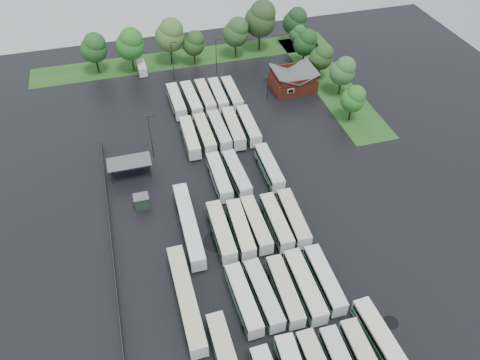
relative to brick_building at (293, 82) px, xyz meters
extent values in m
plane|color=black|center=(-24.00, -42.77, -1.87)|extent=(160.00, 160.00, 0.00)
cube|color=maroon|center=(0.00, 0.03, -0.17)|extent=(10.00, 8.00, 3.40)
cube|color=#4C4F51|center=(-2.50, 0.03, 2.43)|extent=(5.07, 8.60, 2.19)
cube|color=#4C4F51|center=(2.50, 0.03, 2.43)|extent=(5.07, 8.60, 2.19)
cube|color=maroon|center=(0.00, -3.97, 2.03)|extent=(9.00, 0.20, 1.20)
cube|color=silver|center=(-2.00, -4.02, 0.13)|extent=(1.60, 0.12, 1.20)
cylinder|color=#2D2D30|center=(-44.80, -22.77, -0.17)|extent=(0.16, 0.16, 3.40)
cylinder|color=#2D2D30|center=(-37.60, -22.77, -0.17)|extent=(0.16, 0.16, 3.40)
cylinder|color=#2D2D30|center=(-44.80, -19.57, -0.17)|extent=(0.16, 0.16, 3.40)
cylinder|color=#2D2D30|center=(-37.60, -19.57, -0.17)|extent=(0.16, 0.16, 3.40)
cube|color=#4C4F51|center=(-41.20, -21.17, 1.63)|extent=(8.20, 4.20, 0.15)
cube|color=navy|center=(-41.20, -19.27, -0.27)|extent=(7.60, 0.08, 2.60)
cube|color=#1D3323|center=(-40.20, -30.17, -0.62)|extent=(2.50, 2.00, 2.50)
cube|color=#4C4F51|center=(-40.20, -30.17, 0.69)|extent=(2.70, 2.20, 0.12)
cube|color=#205019|center=(-22.00, 22.03, -1.86)|extent=(80.00, 10.00, 0.01)
cube|color=#205019|center=(10.00, 0.03, -1.86)|extent=(10.00, 50.00, 0.01)
cube|color=#2D2D30|center=(-46.20, -34.77, -1.27)|extent=(0.10, 50.00, 1.20)
cylinder|color=black|center=(-25.16, -64.64, -1.41)|extent=(2.58, 0.97, 0.97)
cylinder|color=black|center=(-21.90, -64.68, -1.43)|extent=(2.49, 0.94, 0.94)
cylinder|color=black|center=(-18.78, -65.01, -1.43)|extent=(2.46, 0.92, 0.92)
cube|color=beige|center=(-15.56, -68.49, 1.27)|extent=(2.48, 11.26, 0.12)
cylinder|color=black|center=(-15.56, -64.78, -1.43)|extent=(2.46, 0.93, 0.93)
cube|color=silver|center=(-28.32, -54.93, -0.11)|extent=(2.82, 11.65, 2.65)
cube|color=black|center=(-28.32, -54.93, 0.42)|extent=(2.86, 11.19, 0.85)
cube|color=#136926|center=(-28.32, -54.93, -0.69)|extent=(2.86, 11.42, 0.58)
cube|color=silver|center=(-28.32, -54.93, 1.27)|extent=(2.71, 11.30, 0.12)
cylinder|color=black|center=(-28.32, -58.64, -1.43)|extent=(2.46, 0.93, 0.93)
cylinder|color=black|center=(-28.32, -51.23, -1.43)|extent=(2.46, 0.93, 0.93)
cube|color=silver|center=(-25.24, -54.92, -0.11)|extent=(2.94, 11.62, 2.64)
cube|color=black|center=(-25.24, -54.92, 0.41)|extent=(2.97, 11.16, 0.84)
cube|color=#1C6F35|center=(-25.24, -54.92, -0.70)|extent=(2.97, 11.39, 0.58)
cube|color=beige|center=(-25.24, -54.92, 1.25)|extent=(2.82, 11.27, 0.12)
cylinder|color=black|center=(-25.24, -58.60, -1.43)|extent=(2.45, 0.92, 0.92)
cylinder|color=black|center=(-25.24, -51.23, -1.43)|extent=(2.45, 0.92, 0.92)
cube|color=silver|center=(-21.98, -55.15, -0.11)|extent=(2.62, 11.57, 2.64)
cube|color=black|center=(-21.98, -55.15, 0.42)|extent=(2.67, 11.11, 0.85)
cube|color=#1B692F|center=(-21.98, -55.15, -0.69)|extent=(2.66, 11.34, 0.58)
cube|color=beige|center=(-21.98, -55.15, 1.26)|extent=(2.51, 11.22, 0.12)
cylinder|color=black|center=(-21.98, -58.84, -1.43)|extent=(2.45, 0.92, 0.92)
cylinder|color=black|center=(-21.98, -51.46, -1.43)|extent=(2.45, 0.92, 0.92)
cube|color=silver|center=(-18.83, -55.23, -0.02)|extent=(2.60, 12.18, 2.79)
cube|color=black|center=(-18.83, -55.23, 0.54)|extent=(2.65, 11.70, 0.89)
cube|color=#1F7832|center=(-18.83, -55.23, -0.63)|extent=(2.65, 11.94, 0.61)
cube|color=beige|center=(-18.83, -55.23, 1.43)|extent=(2.49, 11.82, 0.12)
cylinder|color=black|center=(-18.83, -59.13, -1.41)|extent=(2.59, 0.97, 0.97)
cylinder|color=black|center=(-18.83, -51.34, -1.41)|extent=(2.59, 0.97, 0.97)
cube|color=silver|center=(-15.48, -54.91, -0.10)|extent=(2.52, 11.61, 2.65)
cube|color=black|center=(-15.48, -54.91, 0.43)|extent=(2.58, 11.14, 0.85)
cube|color=#156F29|center=(-15.48, -54.91, -0.69)|extent=(2.57, 11.38, 0.58)
cube|color=silver|center=(-15.48, -54.91, 1.27)|extent=(2.42, 11.26, 0.12)
cylinder|color=black|center=(-15.48, -58.61, -1.43)|extent=(2.46, 0.93, 0.93)
cylinder|color=black|center=(-15.48, -51.20, -1.43)|extent=(2.46, 0.93, 0.93)
cube|color=silver|center=(-28.29, -41.42, -0.03)|extent=(2.57, 12.10, 2.77)
cube|color=black|center=(-28.29, -41.42, 0.53)|extent=(2.63, 11.62, 0.89)
cube|color=#0D7020|center=(-28.29, -41.42, -0.64)|extent=(2.62, 11.86, 0.61)
cube|color=beige|center=(-28.29, -41.42, 1.41)|extent=(2.47, 11.74, 0.12)
cylinder|color=black|center=(-28.29, -45.28, -1.41)|extent=(2.57, 0.97, 0.97)
cylinder|color=black|center=(-28.29, -37.55, -1.41)|extent=(2.57, 0.97, 0.97)
cube|color=silver|center=(-25.01, -41.67, -0.08)|extent=(2.82, 11.80, 2.69)
cube|color=black|center=(-25.01, -41.67, 0.46)|extent=(2.87, 11.34, 0.86)
cube|color=#066721|center=(-25.01, -41.67, -0.67)|extent=(2.86, 11.57, 0.59)
cube|color=beige|center=(-25.01, -41.67, 1.31)|extent=(2.71, 11.45, 0.12)
cylinder|color=black|center=(-25.01, -45.43, -1.43)|extent=(2.49, 0.94, 0.94)
cylinder|color=black|center=(-25.01, -37.92, -1.43)|extent=(2.49, 0.94, 0.94)
cube|color=silver|center=(-22.16, -41.35, -0.12)|extent=(2.45, 11.52, 2.64)
cube|color=black|center=(-22.16, -41.35, 0.41)|extent=(2.51, 11.06, 0.84)
cube|color=#156F2E|center=(-22.16, -41.35, -0.70)|extent=(2.50, 11.29, 0.58)
cube|color=beige|center=(-22.16, -41.35, 1.25)|extent=(2.35, 11.18, 0.12)
cylinder|color=black|center=(-22.16, -45.04, -1.43)|extent=(2.45, 0.92, 0.92)
cylinder|color=black|center=(-22.16, -37.67, -1.43)|extent=(2.45, 0.92, 0.92)
cube|color=silver|center=(-18.69, -41.79, -0.09)|extent=(2.52, 11.69, 2.67)
cube|color=black|center=(-18.69, -41.79, 0.44)|extent=(2.58, 11.22, 0.86)
cube|color=#1A672F|center=(-18.69, -41.79, -0.68)|extent=(2.57, 11.45, 0.59)
cube|color=beige|center=(-18.69, -41.79, 1.29)|extent=(2.42, 11.34, 0.12)
cylinder|color=black|center=(-18.69, -45.52, -1.43)|extent=(2.48, 0.93, 0.93)
cylinder|color=black|center=(-18.69, -38.05, -1.43)|extent=(2.48, 0.93, 0.93)
cube|color=silver|center=(-15.57, -41.76, -0.06)|extent=(2.94, 11.96, 2.72)
cube|color=black|center=(-15.57, -41.76, 0.48)|extent=(2.98, 11.49, 0.87)
cube|color=#156E2B|center=(-15.57, -41.76, -0.66)|extent=(2.98, 11.72, 0.60)
cube|color=beige|center=(-15.57, -41.76, 1.35)|extent=(2.83, 11.60, 0.12)
cylinder|color=black|center=(-15.57, -45.56, -1.42)|extent=(2.52, 0.95, 0.95)
cylinder|color=black|center=(-15.57, -37.96, -1.42)|extent=(2.52, 0.95, 0.95)
cube|color=silver|center=(-25.32, -28.09, -0.07)|extent=(2.49, 11.78, 2.70)
cube|color=black|center=(-25.32, -28.09, 0.47)|extent=(2.54, 11.31, 0.86)
cube|color=#196F2A|center=(-25.32, -28.09, -0.67)|extent=(2.54, 11.55, 0.59)
cube|color=silver|center=(-25.32, -28.09, 1.32)|extent=(2.39, 11.43, 0.12)
cylinder|color=black|center=(-25.32, -31.86, -1.42)|extent=(2.50, 0.94, 0.94)
cylinder|color=black|center=(-25.32, -24.32, -1.42)|extent=(2.50, 0.94, 0.94)
cube|color=silver|center=(-21.93, -28.24, -0.09)|extent=(2.87, 11.74, 2.67)
cube|color=black|center=(-21.93, -28.24, 0.44)|extent=(2.91, 11.28, 0.85)
cube|color=#16772D|center=(-21.93, -28.24, -0.68)|extent=(2.91, 11.51, 0.59)
cube|color=silver|center=(-21.93, -28.24, 1.29)|extent=(2.76, 11.39, 0.12)
cylinder|color=black|center=(-21.93, -31.97, -1.43)|extent=(2.48, 0.93, 0.93)
cylinder|color=black|center=(-21.93, -24.51, -1.43)|extent=(2.48, 0.93, 0.93)
cube|color=silver|center=(-15.40, -28.08, -0.08)|extent=(2.53, 11.78, 2.70)
cube|color=black|center=(-15.40, -28.08, 0.46)|extent=(2.58, 11.31, 0.86)
cube|color=#0D6E27|center=(-15.40, -28.08, -0.67)|extent=(2.57, 11.55, 0.59)
cube|color=silver|center=(-15.40, -28.08, 1.32)|extent=(2.43, 11.43, 0.12)
cylinder|color=black|center=(-15.40, -31.84, -1.42)|extent=(2.50, 0.94, 0.94)
cylinder|color=black|center=(-15.40, -24.31, -1.42)|extent=(2.50, 0.94, 0.94)
cube|color=silver|center=(-28.22, -14.67, -0.07)|extent=(2.67, 11.88, 2.71)
cube|color=black|center=(-28.22, -14.67, 0.48)|extent=(2.72, 11.41, 0.87)
cube|color=#127626|center=(-28.22, -14.67, -0.66)|extent=(2.72, 11.64, 0.60)
cube|color=beige|center=(-28.22, -14.67, 1.34)|extent=(2.57, 11.52, 0.12)
cylinder|color=black|center=(-28.22, -18.46, -1.42)|extent=(2.52, 0.95, 0.95)
cylinder|color=black|center=(-28.22, -10.88, -1.42)|extent=(2.52, 0.95, 0.95)
cube|color=silver|center=(-25.01, -14.36, -0.08)|extent=(2.50, 11.73, 2.68)
cube|color=black|center=(-25.01, -14.36, 0.45)|extent=(2.56, 11.26, 0.86)
cube|color=#176B31|center=(-25.01, -14.36, -0.68)|extent=(2.55, 11.49, 0.59)
cube|color=beige|center=(-25.01, -14.36, 1.31)|extent=(2.40, 11.37, 0.12)
cylinder|color=black|center=(-25.01, -18.11, -1.43)|extent=(2.49, 0.94, 0.94)
cylinder|color=black|center=(-25.01, -10.61, -1.43)|extent=(2.49, 0.94, 0.94)
cube|color=silver|center=(-21.81, -14.05, -0.08)|extent=(2.61, 11.81, 2.70)
cube|color=black|center=(-21.81, -14.05, 0.46)|extent=(2.66, 11.34, 0.86)
cube|color=#176827|center=(-21.81, -14.05, -0.67)|extent=(2.65, 11.57, 0.59)
cube|color=beige|center=(-21.81, -14.05, 1.32)|extent=(2.50, 11.45, 0.12)
cylinder|color=black|center=(-21.81, -17.82, -1.42)|extent=(2.50, 0.94, 0.94)
cylinder|color=black|center=(-21.81, -10.29, -1.42)|extent=(2.50, 0.94, 0.94)
cube|color=silver|center=(-18.75, -14.11, -0.02)|extent=(2.84, 12.19, 2.78)
cube|color=black|center=(-18.75, -14.11, 0.54)|extent=(2.89, 11.71, 0.89)
cube|color=#1C7936|center=(-18.75, -14.11, -0.63)|extent=(2.89, 11.95, 0.61)
cube|color=beige|center=(-18.75, -14.11, 1.42)|extent=(2.73, 11.83, 0.12)
cylinder|color=black|center=(-18.75, -17.99, -1.41)|extent=(2.58, 0.97, 0.97)
cylinder|color=black|center=(-18.75, -10.23, -1.41)|extent=(2.58, 0.97, 0.97)
cube|color=silver|center=(-15.41, -14.12, -0.05)|extent=(2.68, 11.95, 2.73)
cube|color=black|center=(-15.41, -14.12, 0.49)|extent=(2.73, 11.48, 0.87)
cube|color=#0A6820|center=(-15.41, -14.12, -0.65)|extent=(2.72, 11.72, 0.60)
cube|color=beige|center=(-15.41, -14.12, 1.36)|extent=(2.57, 11.60, 0.12)
cylinder|color=black|center=(-15.41, -17.93, -1.42)|extent=(2.53, 0.95, 0.95)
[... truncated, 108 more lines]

